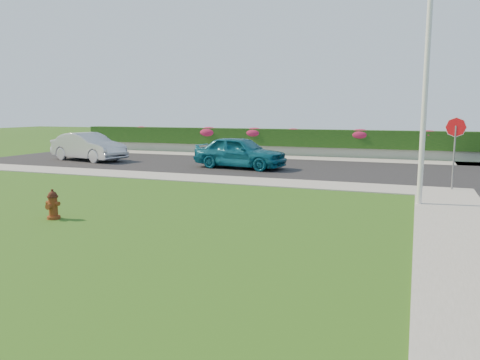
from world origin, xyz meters
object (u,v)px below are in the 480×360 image
at_px(fire_hydrant, 53,205).
at_px(utility_pole, 425,92).
at_px(stop_sign, 455,136).
at_px(sedan_teal, 240,152).
at_px(sedan_silver, 88,147).

relative_size(fire_hydrant, utility_pole, 0.12).
bearing_deg(stop_sign, utility_pole, -84.35).
height_order(sedan_teal, stop_sign, stop_sign).
height_order(fire_hydrant, sedan_silver, sedan_silver).
xyz_separation_m(fire_hydrant, utility_pole, (9.16, 5.51, 3.03)).
distance_m(utility_pole, stop_sign, 3.75).
bearing_deg(sedan_silver, sedan_teal, -79.16).
relative_size(sedan_teal, stop_sign, 1.75).
bearing_deg(fire_hydrant, sedan_teal, 85.95).
xyz_separation_m(sedan_silver, stop_sign, (18.87, -3.48, 1.14)).
relative_size(sedan_teal, utility_pole, 0.68).
height_order(utility_pole, stop_sign, utility_pole).
relative_size(sedan_silver, utility_pole, 0.71).
distance_m(fire_hydrant, sedan_teal, 12.02).
xyz_separation_m(sedan_teal, sedan_silver, (-9.40, 0.27, 0.00)).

